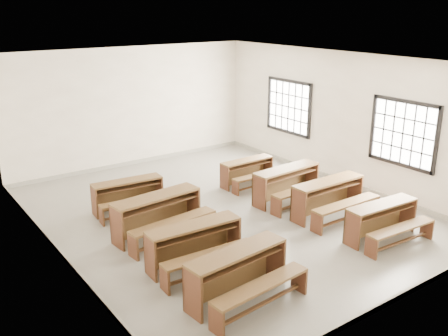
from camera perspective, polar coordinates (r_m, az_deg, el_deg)
room at (r=10.12m, az=0.42°, el=6.25°), size 8.50×8.50×3.20m
desk_set_0 at (r=7.60m, az=1.74°, el=-11.74°), size 1.78×1.03×0.77m
desk_set_1 at (r=8.48m, az=-3.27°, el=-8.49°), size 1.70×0.94×0.75m
desk_set_2 at (r=9.61m, az=-7.49°, el=-5.07°), size 1.86×1.08×0.80m
desk_set_3 at (r=10.86m, az=-10.86°, el=-2.86°), size 1.57×0.91×0.68m
desk_set_4 at (r=9.88m, az=17.72°, el=-5.54°), size 1.60×0.90×0.70m
desk_set_5 at (r=10.62m, az=11.98°, el=-3.11°), size 1.72×0.90×0.77m
desk_set_6 at (r=11.28m, az=7.33°, el=-1.58°), size 1.76×0.99×0.77m
desk_set_7 at (r=12.23m, az=2.76°, el=-0.25°), size 1.41×0.74×0.63m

